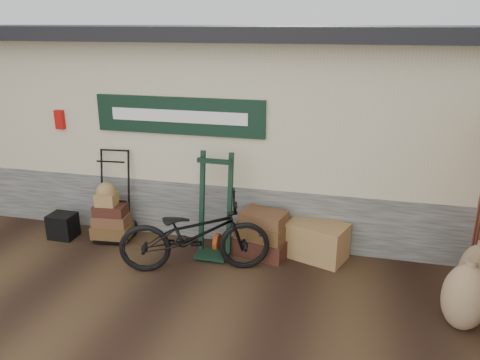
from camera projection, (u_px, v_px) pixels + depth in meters
name	position (u px, v px, depth m)	size (l,w,h in m)	color
ground	(180.00, 268.00, 6.52)	(80.00, 80.00, 0.00)	black
station_building	(230.00, 117.00, 8.52)	(14.40, 4.10, 3.20)	#4C4C47
porter_trolley	(114.00, 194.00, 7.28)	(0.71, 0.53, 1.42)	black
green_barrow	(215.00, 206.00, 6.70)	(0.55, 0.46, 1.52)	black
suitcase_stack	(262.00, 233.00, 6.81)	(0.78, 0.49, 0.69)	#341710
wicker_hamper	(317.00, 240.00, 6.75)	(0.82, 0.53, 0.53)	brown
black_trunk	(63.00, 226.00, 7.40)	(0.39, 0.34, 0.39)	black
bicycle	(194.00, 230.00, 6.31)	(2.05, 0.71, 1.19)	black
burlap_sack_left	(477.00, 271.00, 5.74)	(0.44, 0.37, 0.70)	olive
burlap_sack_right	(465.00, 297.00, 5.11)	(0.50, 0.42, 0.80)	olive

